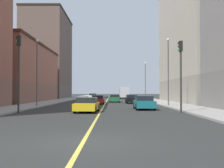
{
  "coord_description": "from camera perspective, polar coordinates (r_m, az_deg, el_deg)",
  "views": [
    {
      "loc": [
        1.04,
        -9.93,
        1.83
      ],
      "look_at": [
        1.26,
        45.27,
        3.35
      ],
      "focal_mm": 44.09,
      "sensor_mm": 36.0,
      "label": 1
    }
  ],
  "objects": [
    {
      "name": "car_yellow",
      "position": [
        24.59,
        -5.45,
        -4.35
      ],
      "size": [
        2.07,
        4.36,
        1.31
      ],
      "color": "gold",
      "rests_on": "ground"
    },
    {
      "name": "sidewalk_left",
      "position": [
        59.53,
        7.76,
        -3.25
      ],
      "size": [
        3.98,
        168.0,
        0.15
      ],
      "primitive_type": "cube",
      "color": "#9E9B93",
      "rests_on": "ground"
    },
    {
      "name": "car_teal",
      "position": [
        28.34,
        6.43,
        -3.88
      ],
      "size": [
        1.95,
        4.43,
        1.39
      ],
      "color": "#196670",
      "rests_on": "ground"
    },
    {
      "name": "street_lamp_left_near",
      "position": [
        34.27,
        11.35,
        3.81
      ],
      "size": [
        0.36,
        0.36,
        8.19
      ],
      "color": "#4C4C51",
      "rests_on": "ground"
    },
    {
      "name": "building_right_midblock",
      "position": [
        52.42,
        -19.62,
        2.14
      ],
      "size": [
        10.41,
        25.65,
        10.28
      ],
      "color": "brown",
      "rests_on": "ground"
    },
    {
      "name": "ground_plane",
      "position": [
        10.15,
        -6.25,
        -11.94
      ],
      "size": [
        400.0,
        400.0,
        0.0
      ],
      "primitive_type": "plane",
      "color": "#2C2E2C",
      "rests_on": "ground"
    },
    {
      "name": "sidewalk_right",
      "position": [
        59.86,
        -10.19,
        -3.23
      ],
      "size": [
        3.98,
        168.0,
        0.15
      ],
      "primitive_type": "cube",
      "color": "#9E9B93",
      "rests_on": "ground"
    },
    {
      "name": "traffic_light_right_near",
      "position": [
        24.77,
        -19.03,
        4.09
      ],
      "size": [
        0.4,
        0.32,
        6.62
      ],
      "color": "#2D2D2D",
      "rests_on": "ground"
    },
    {
      "name": "car_white",
      "position": [
        71.91,
        -4.23,
        -2.5
      ],
      "size": [
        1.99,
        4.26,
        1.34
      ],
      "color": "white",
      "rests_on": "ground"
    },
    {
      "name": "street_lamp_left_far",
      "position": [
        56.9,
        6.7,
        1.4
      ],
      "size": [
        0.36,
        0.36,
        7.71
      ],
      "color": "#4C4C51",
      "rests_on": "ground"
    },
    {
      "name": "street_lamp_right_near",
      "position": [
        33.97,
        -15.53,
        3.69
      ],
      "size": [
        0.36,
        0.36,
        7.97
      ],
      "color": "#4C4C51",
      "rests_on": "ground"
    },
    {
      "name": "traffic_light_left_near",
      "position": [
        24.15,
        13.81,
        3.56
      ],
      "size": [
        0.4,
        0.32,
        6.15
      ],
      "color": "#2D2D2D",
      "rests_on": "ground"
    },
    {
      "name": "car_green",
      "position": [
        47.51,
        0.27,
        -2.99
      ],
      "size": [
        1.79,
        4.37,
        1.32
      ],
      "color": "#1E6B38",
      "rests_on": "ground"
    },
    {
      "name": "car_red",
      "position": [
        40.35,
        -3.2,
        -3.27
      ],
      "size": [
        1.96,
        4.5,
        1.29
      ],
      "color": "red",
      "rests_on": "ground"
    },
    {
      "name": "car_black",
      "position": [
        42.68,
        3.85,
        -3.14
      ],
      "size": [
        1.86,
        4.12,
        1.35
      ],
      "color": "black",
      "rests_on": "ground"
    },
    {
      "name": "building_right_distant",
      "position": [
        76.82,
        -13.37,
        5.58
      ],
      "size": [
        10.41,
        20.3,
        22.67
      ],
      "color": "brown",
      "rests_on": "ground"
    },
    {
      "name": "lane_center_stripe",
      "position": [
        58.97,
        -1.24,
        -3.35
      ],
      "size": [
        0.16,
        154.0,
        0.01
      ],
      "primitive_type": "cube",
      "color": "#E5D14C",
      "rests_on": "ground"
    },
    {
      "name": "building_left_mid",
      "position": [
        49.76,
        17.93,
        9.26
      ],
      "size": [
        10.41,
        25.99,
        22.23
      ],
      "color": "#9D9688",
      "rests_on": "ground"
    },
    {
      "name": "box_truck",
      "position": [
        70.71,
        2.25,
        -1.76
      ],
      "size": [
        2.41,
        7.08,
        3.0
      ],
      "color": "maroon",
      "rests_on": "ground"
    }
  ]
}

